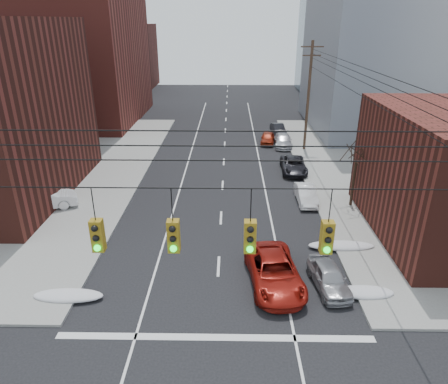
{
  "coord_description": "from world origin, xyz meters",
  "views": [
    {
      "loc": [
        0.61,
        -7.01,
        12.83
      ],
      "look_at": [
        0.25,
        15.65,
        3.0
      ],
      "focal_mm": 32.0,
      "sensor_mm": 36.0,
      "label": 1
    }
  ],
  "objects_px": {
    "parked_car_b": "(306,194)",
    "lot_car_d": "(17,158)",
    "red_pickup": "(274,271)",
    "parked_car_a": "(329,277)",
    "parked_car_e": "(268,138)",
    "lot_car_a": "(43,199)",
    "parked_car_f": "(278,129)",
    "lot_car_b": "(66,162)",
    "parked_car_c": "(294,165)",
    "parked_car_d": "(283,141)"
  },
  "relations": [
    {
      "from": "parked_car_b",
      "to": "lot_car_d",
      "type": "height_order",
      "value": "lot_car_d"
    },
    {
      "from": "red_pickup",
      "to": "parked_car_a",
      "type": "relative_size",
      "value": 1.46
    },
    {
      "from": "parked_car_e",
      "to": "lot_car_a",
      "type": "relative_size",
      "value": 0.78
    },
    {
      "from": "parked_car_f",
      "to": "lot_car_b",
      "type": "distance_m",
      "value": 24.48
    },
    {
      "from": "parked_car_c",
      "to": "lot_car_d",
      "type": "bearing_deg",
      "value": 178.78
    },
    {
      "from": "lot_car_b",
      "to": "lot_car_d",
      "type": "relative_size",
      "value": 1.27
    },
    {
      "from": "parked_car_d",
      "to": "lot_car_d",
      "type": "relative_size",
      "value": 1.2
    },
    {
      "from": "parked_car_b",
      "to": "parked_car_f",
      "type": "height_order",
      "value": "parked_car_f"
    },
    {
      "from": "parked_car_d",
      "to": "lot_car_a",
      "type": "xyz_separation_m",
      "value": [
        -19.28,
        -16.38,
        0.27
      ]
    },
    {
      "from": "lot_car_b",
      "to": "parked_car_d",
      "type": "bearing_deg",
      "value": -86.74
    },
    {
      "from": "lot_car_a",
      "to": "red_pickup",
      "type": "bearing_deg",
      "value": -142.37
    },
    {
      "from": "parked_car_d",
      "to": "parked_car_e",
      "type": "height_order",
      "value": "parked_car_d"
    },
    {
      "from": "parked_car_d",
      "to": "lot_car_b",
      "type": "height_order",
      "value": "lot_car_b"
    },
    {
      "from": "parked_car_f",
      "to": "red_pickup",
      "type": "bearing_deg",
      "value": -103.08
    },
    {
      "from": "parked_car_d",
      "to": "parked_car_e",
      "type": "distance_m",
      "value": 1.91
    },
    {
      "from": "parked_car_e",
      "to": "lot_car_a",
      "type": "bearing_deg",
      "value": -127.81
    },
    {
      "from": "lot_car_b",
      "to": "parked_car_b",
      "type": "bearing_deg",
      "value": -125.19
    },
    {
      "from": "lot_car_d",
      "to": "parked_car_a",
      "type": "bearing_deg",
      "value": -127.83
    },
    {
      "from": "parked_car_b",
      "to": "lot_car_a",
      "type": "bearing_deg",
      "value": -174.62
    },
    {
      "from": "parked_car_a",
      "to": "lot_car_a",
      "type": "xyz_separation_m",
      "value": [
        -18.63,
        8.76,
        0.28
      ]
    },
    {
      "from": "red_pickup",
      "to": "parked_car_d",
      "type": "bearing_deg",
      "value": 75.85
    },
    {
      "from": "red_pickup",
      "to": "lot_car_a",
      "type": "bearing_deg",
      "value": 145.55
    },
    {
      "from": "parked_car_a",
      "to": "parked_car_d",
      "type": "distance_m",
      "value": 25.15
    },
    {
      "from": "parked_car_d",
      "to": "parked_car_f",
      "type": "xyz_separation_m",
      "value": [
        0.0,
        5.0,
        -0.02
      ]
    },
    {
      "from": "red_pickup",
      "to": "lot_car_b",
      "type": "bearing_deg",
      "value": 129.32
    },
    {
      "from": "parked_car_b",
      "to": "parked_car_c",
      "type": "height_order",
      "value": "parked_car_c"
    },
    {
      "from": "parked_car_d",
      "to": "lot_car_a",
      "type": "height_order",
      "value": "lot_car_a"
    },
    {
      "from": "red_pickup",
      "to": "parked_car_c",
      "type": "bearing_deg",
      "value": 72.17
    },
    {
      "from": "parked_car_c",
      "to": "parked_car_e",
      "type": "xyz_separation_m",
      "value": [
        -1.6,
        9.09,
        -0.04
      ]
    },
    {
      "from": "parked_car_e",
      "to": "lot_car_b",
      "type": "relative_size",
      "value": 0.77
    },
    {
      "from": "red_pickup",
      "to": "lot_car_d",
      "type": "bearing_deg",
      "value": 134.81
    },
    {
      "from": "lot_car_a",
      "to": "lot_car_d",
      "type": "xyz_separation_m",
      "value": [
        -6.69,
        9.7,
        -0.14
      ]
    },
    {
      "from": "parked_car_d",
      "to": "lot_car_a",
      "type": "bearing_deg",
      "value": -136.44
    },
    {
      "from": "parked_car_c",
      "to": "parked_car_a",
      "type": "bearing_deg",
      "value": -90.4
    },
    {
      "from": "parked_car_d",
      "to": "lot_car_d",
      "type": "height_order",
      "value": "lot_car_d"
    },
    {
      "from": "lot_car_d",
      "to": "parked_car_e",
      "type": "bearing_deg",
      "value": -74.13
    },
    {
      "from": "lot_car_b",
      "to": "parked_car_c",
      "type": "bearing_deg",
      "value": -107.88
    },
    {
      "from": "red_pickup",
      "to": "lot_car_a",
      "type": "distance_m",
      "value": 17.97
    },
    {
      "from": "parked_car_a",
      "to": "parked_car_b",
      "type": "xyz_separation_m",
      "value": [
        0.65,
        10.59,
        -0.01
      ]
    },
    {
      "from": "parked_car_c",
      "to": "parked_car_f",
      "type": "xyz_separation_m",
      "value": [
        0.0,
        13.04,
        -0.03
      ]
    },
    {
      "from": "parked_car_a",
      "to": "parked_car_d",
      "type": "height_order",
      "value": "parked_car_d"
    },
    {
      "from": "lot_car_a",
      "to": "lot_car_d",
      "type": "height_order",
      "value": "lot_car_a"
    },
    {
      "from": "parked_car_d",
      "to": "parked_car_e",
      "type": "bearing_deg",
      "value": 149.9
    },
    {
      "from": "parked_car_b",
      "to": "parked_car_d",
      "type": "xyz_separation_m",
      "value": [
        0.0,
        14.56,
        0.02
      ]
    },
    {
      "from": "lot_car_b",
      "to": "lot_car_d",
      "type": "xyz_separation_m",
      "value": [
        -5.11,
        1.13,
        -0.02
      ]
    },
    {
      "from": "parked_car_f",
      "to": "parked_car_b",
      "type": "bearing_deg",
      "value": -96.5
    },
    {
      "from": "parked_car_e",
      "to": "parked_car_f",
      "type": "bearing_deg",
      "value": 75.56
    },
    {
      "from": "parked_car_a",
      "to": "parked_car_b",
      "type": "distance_m",
      "value": 10.61
    },
    {
      "from": "parked_car_a",
      "to": "lot_car_d",
      "type": "bearing_deg",
      "value": 136.74
    },
    {
      "from": "red_pickup",
      "to": "parked_car_f",
      "type": "xyz_separation_m",
      "value": [
        3.44,
        29.88,
        -0.13
      ]
    }
  ]
}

